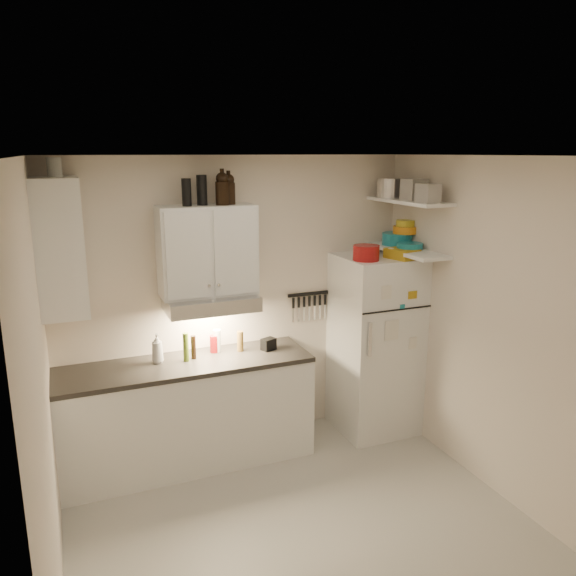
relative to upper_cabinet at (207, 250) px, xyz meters
name	(u,v)px	position (x,y,z in m)	size (l,w,h in m)	color
floor	(303,530)	(0.30, -1.33, -1.84)	(3.20, 3.00, 0.02)	#BAB7AC
ceiling	(306,154)	(0.30, -1.33, 0.78)	(3.20, 3.00, 0.02)	white
back_wall	(237,303)	(0.30, 0.18, -0.53)	(3.20, 0.02, 2.60)	beige
left_wall	(40,397)	(-1.31, -1.33, -0.53)	(0.02, 3.00, 2.60)	beige
right_wall	(496,329)	(1.91, -1.33, -0.53)	(0.02, 3.00, 2.60)	beige
base_cabinet	(188,415)	(-0.25, -0.14, -1.39)	(2.10, 0.60, 0.88)	white
countertop	(186,364)	(-0.25, -0.14, -0.93)	(2.10, 0.62, 0.04)	#2B2825
upper_cabinet	(207,250)	(0.00, 0.00, 0.00)	(0.80, 0.33, 0.75)	white
side_cabinet	(60,247)	(-1.14, -0.14, 0.12)	(0.33, 0.55, 1.00)	white
range_hood	(211,303)	(0.00, -0.06, -0.44)	(0.76, 0.46, 0.12)	silver
fridge	(375,344)	(1.55, -0.18, -0.98)	(0.70, 0.68, 1.70)	white
shelf_hi	(408,201)	(1.75, -0.31, 0.38)	(0.30, 0.95, 0.03)	white
shelf_lo	(406,250)	(1.75, -0.31, -0.07)	(0.30, 0.95, 0.03)	white
knife_strip	(309,294)	(1.00, 0.15, -0.51)	(0.42, 0.02, 0.03)	black
dutch_oven	(366,253)	(1.34, -0.31, -0.06)	(0.23, 0.23, 0.13)	maroon
book_stack	(402,254)	(1.68, -0.36, -0.08)	(0.21, 0.26, 0.09)	#B48B16
spice_jar	(391,253)	(1.59, -0.31, -0.08)	(0.05, 0.05, 0.09)	silver
stock_pot	(390,188)	(1.71, -0.07, 0.48)	(0.24, 0.24, 0.17)	silver
tin_a	(414,189)	(1.77, -0.36, 0.48)	(0.18, 0.16, 0.18)	#AAAAAD
tin_b	(428,193)	(1.71, -0.64, 0.47)	(0.16, 0.16, 0.16)	#AAAAAD
bowl_teal	(397,239)	(1.80, -0.09, 0.01)	(0.28, 0.28, 0.11)	teal
bowl_orange	(405,230)	(1.85, -0.14, 0.10)	(0.22, 0.22, 0.07)	orange
bowl_yellow	(405,223)	(1.85, -0.14, 0.16)	(0.17, 0.17, 0.06)	gold
plates	(410,246)	(1.77, -0.35, -0.02)	(0.23, 0.23, 0.06)	teal
growler_a	(222,188)	(0.13, -0.04, 0.51)	(0.11, 0.11, 0.27)	black
growler_b	(229,189)	(0.20, 0.00, 0.50)	(0.11, 0.11, 0.26)	black
thermos_a	(202,190)	(-0.02, 0.01, 0.50)	(0.08, 0.08, 0.24)	black
thermos_b	(187,192)	(-0.16, -0.03, 0.48)	(0.08, 0.08, 0.22)	black
side_jar	(54,167)	(-1.12, -0.10, 0.69)	(0.10, 0.10, 0.14)	silver
soap_bottle	(157,347)	(-0.46, -0.06, -0.77)	(0.11, 0.11, 0.28)	white
pepper_mill	(240,341)	(0.26, -0.05, -0.81)	(0.06, 0.06, 0.18)	brown
oil_bottle	(186,347)	(-0.24, -0.11, -0.78)	(0.05, 0.05, 0.24)	#4A6218
vinegar_bottle	(193,347)	(-0.17, -0.08, -0.80)	(0.04, 0.04, 0.20)	black
clear_bottle	(217,341)	(0.06, 0.01, -0.81)	(0.07, 0.07, 0.20)	silver
red_jar	(214,344)	(0.04, 0.01, -0.83)	(0.08, 0.08, 0.15)	maroon
caddy	(268,344)	(0.50, -0.11, -0.85)	(0.12, 0.09, 0.10)	black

